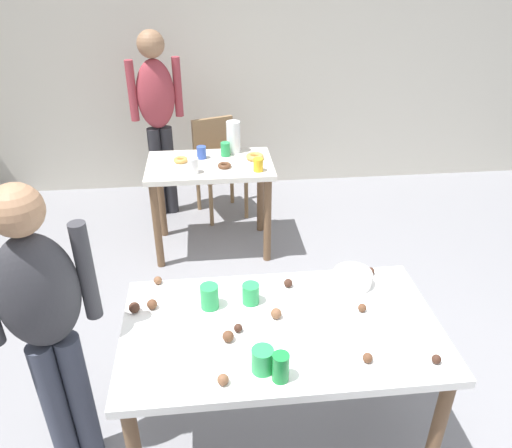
{
  "coord_description": "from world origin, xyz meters",
  "views": [
    {
      "loc": [
        -0.3,
        -1.63,
        2.2
      ],
      "look_at": [
        -0.06,
        0.65,
        0.9
      ],
      "focal_mm": 34.55,
      "sensor_mm": 36.0,
      "label": 1
    }
  ],
  "objects_px": {
    "person_girl_near": "(45,318)",
    "mixing_bowl": "(352,278)",
    "chair_far_table": "(218,161)",
    "pitcher_far": "(233,137)",
    "person_adult_far": "(157,109)",
    "dining_table_far": "(210,179)",
    "dining_table_near": "(281,340)",
    "soda_can": "(281,367)"
  },
  "relations": [
    {
      "from": "person_adult_far",
      "to": "soda_can",
      "type": "xyz_separation_m",
      "value": [
        0.64,
        -2.86,
        -0.18
      ]
    },
    {
      "from": "chair_far_table",
      "to": "person_girl_near",
      "type": "height_order",
      "value": "person_girl_near"
    },
    {
      "from": "dining_table_near",
      "to": "dining_table_far",
      "type": "relative_size",
      "value": 1.45
    },
    {
      "from": "soda_can",
      "to": "person_adult_far",
      "type": "bearing_deg",
      "value": 102.62
    },
    {
      "from": "person_girl_near",
      "to": "soda_can",
      "type": "distance_m",
      "value": 0.98
    },
    {
      "from": "person_adult_far",
      "to": "chair_far_table",
      "type": "bearing_deg",
      "value": -1.48
    },
    {
      "from": "person_girl_near",
      "to": "person_adult_far",
      "type": "relative_size",
      "value": 0.91
    },
    {
      "from": "dining_table_far",
      "to": "person_girl_near",
      "type": "bearing_deg",
      "value": -110.49
    },
    {
      "from": "mixing_bowl",
      "to": "person_girl_near",
      "type": "bearing_deg",
      "value": -169.04
    },
    {
      "from": "person_girl_near",
      "to": "pitcher_far",
      "type": "relative_size",
      "value": 5.91
    },
    {
      "from": "chair_far_table",
      "to": "person_girl_near",
      "type": "bearing_deg",
      "value": -107.11
    },
    {
      "from": "dining_table_far",
      "to": "pitcher_far",
      "type": "height_order",
      "value": "pitcher_far"
    },
    {
      "from": "soda_can",
      "to": "mixing_bowl",
      "type": "bearing_deg",
      "value": 52.14
    },
    {
      "from": "mixing_bowl",
      "to": "pitcher_far",
      "type": "distance_m",
      "value": 1.9
    },
    {
      "from": "dining_table_near",
      "to": "dining_table_far",
      "type": "distance_m",
      "value": 1.9
    },
    {
      "from": "dining_table_far",
      "to": "person_girl_near",
      "type": "xyz_separation_m",
      "value": [
        -0.71,
        -1.89,
        0.27
      ]
    },
    {
      "from": "mixing_bowl",
      "to": "dining_table_near",
      "type": "bearing_deg",
      "value": -146.38
    },
    {
      "from": "dining_table_far",
      "to": "chair_far_table",
      "type": "xyz_separation_m",
      "value": [
        0.08,
        0.65,
        -0.12
      ]
    },
    {
      "from": "person_girl_near",
      "to": "mixing_bowl",
      "type": "height_order",
      "value": "person_girl_near"
    },
    {
      "from": "person_adult_far",
      "to": "mixing_bowl",
      "type": "relative_size",
      "value": 8.75
    },
    {
      "from": "mixing_bowl",
      "to": "dining_table_far",
      "type": "bearing_deg",
      "value": 112.1
    },
    {
      "from": "dining_table_near",
      "to": "pitcher_far",
      "type": "bearing_deg",
      "value": 91.9
    },
    {
      "from": "dining_table_far",
      "to": "person_adult_far",
      "type": "xyz_separation_m",
      "value": [
        -0.42,
        0.67,
        0.37
      ]
    },
    {
      "from": "dining_table_near",
      "to": "person_adult_far",
      "type": "height_order",
      "value": "person_adult_far"
    },
    {
      "from": "dining_table_far",
      "to": "mixing_bowl",
      "type": "bearing_deg",
      "value": -67.9
    },
    {
      "from": "dining_table_far",
      "to": "person_adult_far",
      "type": "relative_size",
      "value": 0.59
    },
    {
      "from": "person_girl_near",
      "to": "soda_can",
      "type": "xyz_separation_m",
      "value": [
        0.93,
        -0.3,
        -0.07
      ]
    },
    {
      "from": "person_adult_far",
      "to": "mixing_bowl",
      "type": "height_order",
      "value": "person_adult_far"
    },
    {
      "from": "dining_table_near",
      "to": "chair_far_table",
      "type": "bearing_deg",
      "value": 94.35
    },
    {
      "from": "dining_table_near",
      "to": "soda_can",
      "type": "bearing_deg",
      "value": -99.18
    },
    {
      "from": "person_girl_near",
      "to": "chair_far_table",
      "type": "bearing_deg",
      "value": 72.89
    },
    {
      "from": "chair_far_table",
      "to": "soda_can",
      "type": "xyz_separation_m",
      "value": [
        0.14,
        -2.84,
        0.31
      ]
    },
    {
      "from": "person_girl_near",
      "to": "dining_table_far",
      "type": "bearing_deg",
      "value": 69.51
    },
    {
      "from": "dining_table_far",
      "to": "soda_can",
      "type": "bearing_deg",
      "value": -84.27
    },
    {
      "from": "pitcher_far",
      "to": "dining_table_far",
      "type": "bearing_deg",
      "value": -131.89
    },
    {
      "from": "chair_far_table",
      "to": "pitcher_far",
      "type": "height_order",
      "value": "pitcher_far"
    },
    {
      "from": "chair_far_table",
      "to": "dining_table_far",
      "type": "bearing_deg",
      "value": -96.68
    },
    {
      "from": "soda_can",
      "to": "dining_table_far",
      "type": "bearing_deg",
      "value": 95.73
    },
    {
      "from": "chair_far_table",
      "to": "mixing_bowl",
      "type": "distance_m",
      "value": 2.37
    },
    {
      "from": "dining_table_near",
      "to": "person_girl_near",
      "type": "bearing_deg",
      "value": -179.71
    },
    {
      "from": "chair_far_table",
      "to": "person_adult_far",
      "type": "bearing_deg",
      "value": 178.52
    },
    {
      "from": "dining_table_far",
      "to": "mixing_bowl",
      "type": "xyz_separation_m",
      "value": [
        0.66,
        -1.62,
        0.17
      ]
    }
  ]
}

